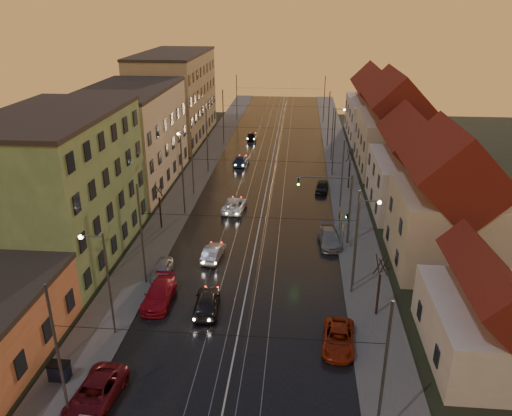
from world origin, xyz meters
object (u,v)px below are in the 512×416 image
(street_lamp_0, at_px, (103,275))
(parked_left_1, at_px, (95,394))
(street_lamp_3, at_px, (335,129))
(driving_car_3, at_px, (241,160))
(dumpster, at_px, (60,372))
(parked_left_3, at_px, (162,269))
(driving_car_1, at_px, (213,253))
(driving_car_2, at_px, (234,205))
(parked_right_2, at_px, (322,187))
(traffic_light_mast, at_px, (340,201))
(street_lamp_1, at_px, (361,234))
(parked_left_2, at_px, (159,294))
(parked_right_0, at_px, (338,338))
(driving_car_4, at_px, (252,136))
(parked_right_1, at_px, (329,238))
(street_lamp_2, at_px, (189,157))
(driving_car_0, at_px, (207,302))

(street_lamp_0, height_order, parked_left_1, street_lamp_0)
(street_lamp_3, relative_size, driving_car_3, 1.67)
(dumpster, bearing_deg, parked_left_3, 78.48)
(driving_car_1, distance_m, parked_left_3, 5.16)
(driving_car_2, relative_size, parked_right_2, 1.34)
(street_lamp_0, distance_m, traffic_light_mast, 23.42)
(street_lamp_1, bearing_deg, traffic_light_mast, 97.91)
(street_lamp_1, bearing_deg, driving_car_3, 112.36)
(parked_left_2, relative_size, parked_right_0, 1.08)
(traffic_light_mast, bearing_deg, street_lamp_0, -136.90)
(parked_right_2, bearing_deg, street_lamp_0, -111.47)
(street_lamp_3, relative_size, parked_right_0, 1.72)
(parked_right_2, bearing_deg, parked_right_0, -83.56)
(street_lamp_3, relative_size, traffic_light_mast, 1.11)
(parked_left_1, xyz_separation_m, parked_right_0, (14.69, 6.65, -0.07))
(parked_left_3, bearing_deg, street_lamp_0, -102.13)
(dumpster, bearing_deg, driving_car_4, 84.98)
(driving_car_1, distance_m, parked_right_1, 11.61)
(traffic_light_mast, bearing_deg, street_lamp_3, 87.73)
(street_lamp_2, relative_size, parked_left_3, 2.16)
(driving_car_3, relative_size, parked_right_0, 1.03)
(driving_car_4, bearing_deg, parked_right_0, 97.77)
(driving_car_3, bearing_deg, street_lamp_2, 72.79)
(driving_car_4, height_order, parked_left_3, driving_car_4)
(street_lamp_0, distance_m, driving_car_3, 41.32)
(street_lamp_1, bearing_deg, street_lamp_3, 90.00)
(driving_car_2, height_order, parked_right_2, driving_car_2)
(parked_right_2, bearing_deg, driving_car_4, 120.78)
(parked_right_2, bearing_deg, street_lamp_3, 87.40)
(parked_right_0, distance_m, parked_right_1, 15.81)
(driving_car_1, distance_m, driving_car_4, 43.42)
(street_lamp_1, xyz_separation_m, parked_left_2, (-15.83, -3.65, -4.16))
(parked_left_2, relative_size, dumpster, 4.18)
(traffic_light_mast, xyz_separation_m, parked_right_1, (-0.77, -0.15, -3.89))
(parked_right_0, bearing_deg, street_lamp_0, -174.87)
(street_lamp_1, bearing_deg, parked_right_0, -104.22)
(street_lamp_2, distance_m, street_lamp_3, 24.24)
(driving_car_1, relative_size, parked_left_2, 0.81)
(parked_left_3, height_order, parked_right_0, parked_right_0)
(street_lamp_0, xyz_separation_m, parked_left_3, (1.50, 8.47, -4.25))
(street_lamp_3, height_order, driving_car_3, street_lamp_3)
(traffic_light_mast, distance_m, parked_right_1, 3.97)
(parked_right_2, bearing_deg, parked_left_1, -105.14)
(street_lamp_0, height_order, street_lamp_1, same)
(driving_car_4, height_order, parked_right_2, driving_car_4)
(street_lamp_2, distance_m, driving_car_0, 25.61)
(street_lamp_3, distance_m, driving_car_0, 42.36)
(street_lamp_1, xyz_separation_m, street_lamp_3, (0.00, 36.00, 0.00))
(driving_car_3, bearing_deg, parked_right_0, 108.63)
(driving_car_4, relative_size, parked_left_2, 0.79)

